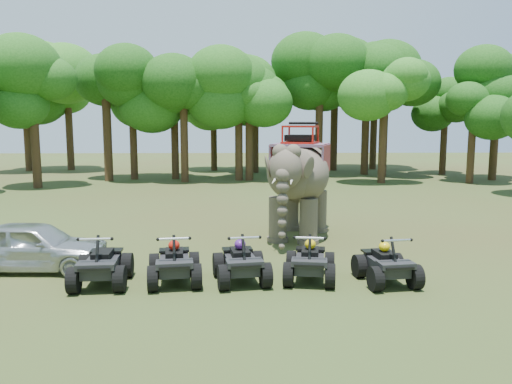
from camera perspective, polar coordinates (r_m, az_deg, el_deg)
The scene contains 30 objects.
ground at distance 15.13m, azimuth 0.12°, elevation -7.77°, with size 110.00×110.00×0.00m, color #47381E.
elephant at distance 17.98m, azimuth 4.98°, elevation 1.36°, with size 2.15×4.88×4.10m, color brown, non-canonical shape.
parked_car at distance 15.28m, azimuth -24.10°, elevation -5.62°, with size 1.64×4.07×1.39m, color silver.
atv_0 at distance 13.30m, azimuth -17.25°, elevation -7.27°, with size 1.35×1.85×1.37m, color black, non-canonical shape.
atv_1 at distance 13.04m, azimuth -9.32°, elevation -7.39°, with size 1.31×1.80×1.34m, color black, non-canonical shape.
atv_2 at distance 12.97m, azimuth -1.72°, elevation -7.38°, with size 1.32×1.80×1.34m, color black, non-canonical shape.
atv_3 at distance 13.14m, azimuth 6.18°, elevation -7.28°, with size 1.29×1.77×1.31m, color black, non-canonical shape.
atv_4 at distance 13.29m, azimuth 14.69°, elevation -7.35°, with size 1.27×1.74×1.29m, color black, non-canonical shape.
tree_0 at distance 35.74m, azimuth -0.81°, elevation 6.92°, with size 4.89×4.89×6.99m, color #195114, non-canonical shape.
tree_1 at distance 39.15m, azimuth 7.25°, elevation 8.91°, with size 6.78×6.78×9.68m, color #195114, non-canonical shape.
tree_2 at distance 35.19m, azimuth 14.32°, elevation 7.14°, with size 5.30×5.30×7.57m, color #195114, non-canonical shape.
tree_3 at distance 37.06m, azimuth 23.46°, elevation 5.95°, with size 4.56×4.56×6.52m, color #195114, non-canonical shape.
tree_23 at distance 34.38m, azimuth -24.02°, elevation 7.11°, with size 5.65×5.65×8.07m, color #195114, non-canonical shape.
tree_24 at distance 36.88m, azimuth -16.72°, elevation 8.88°, with size 6.93×6.93×9.90m, color #195114, non-canonical shape.
tree_25 at distance 35.06m, azimuth -8.23°, elevation 7.46°, with size 5.44×5.44×7.77m, color #195114, non-canonical shape.
tree_26 at distance 39.88m, azimuth 25.71°, elevation 7.40°, with size 6.02×6.02×8.60m, color #195114, non-canonical shape.
tree_27 at distance 45.82m, azimuth 13.36°, elevation 8.86°, with size 7.07×7.07×10.10m, color #195114, non-canonical shape.
tree_28 at distance 35.84m, azimuth -1.98°, elevation 7.87°, with size 5.73×5.73×8.18m, color #195114, non-canonical shape.
tree_29 at distance 41.62m, azimuth -0.08°, elevation 8.16°, with size 6.02×6.02×8.60m, color #195114, non-canonical shape.
tree_30 at distance 42.57m, azimuth 20.72°, elevation 6.80°, with size 5.13×5.13×7.33m, color #195114, non-canonical shape.
tree_31 at distance 43.64m, azimuth -4.86°, elevation 7.55°, with size 5.42×5.42×7.74m, color #195114, non-canonical shape.
tree_32 at distance 44.07m, azimuth 8.95°, elevation 9.38°, with size 7.46×7.46×10.66m, color #195114, non-canonical shape.
tree_33 at distance 37.16m, azimuth -9.30°, elevation 7.67°, with size 5.63×5.63×8.05m, color #195114, non-canonical shape.
tree_34 at distance 46.90m, azimuth -20.65°, elevation 8.72°, with size 7.27×7.27×10.39m, color #195114, non-canonical shape.
tree_35 at distance 39.88m, azimuth 14.46°, elevation 8.21°, with size 6.30×6.30×9.00m, color #195114, non-canonical shape.
tree_36 at distance 40.99m, azimuth 12.46°, elevation 8.96°, with size 7.01×7.01×10.01m, color #195114, non-canonical shape.
tree_37 at distance 47.19m, azimuth -24.79°, elevation 7.67°, with size 6.32×6.32×9.03m, color #195114, non-canonical shape.
tree_38 at distance 36.46m, azimuth -0.74°, elevation 8.12°, with size 5.94×5.94×8.49m, color #195114, non-canonical shape.
tree_39 at distance 37.56m, azimuth -13.88°, elevation 7.16°, with size 5.28×5.28×7.54m, color #195114, non-canonical shape.
tree_40 at distance 44.44m, azimuth -0.25°, elevation 7.89°, with size 5.75×5.75×8.21m, color #195114, non-canonical shape.
Camera 1 is at (-0.40, -14.56, 4.07)m, focal length 35.00 mm.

